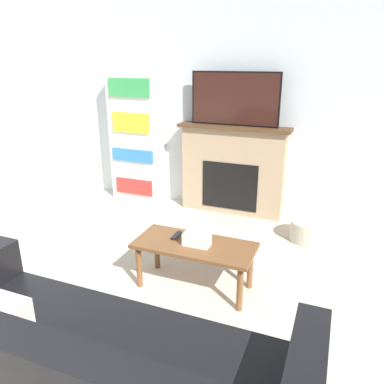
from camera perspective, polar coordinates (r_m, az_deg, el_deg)
wall_back at (r=4.69m, az=6.40°, el=13.25°), size 6.79×0.06×2.70m
fireplace at (r=4.69m, az=6.19°, el=3.42°), size 1.37×0.28×1.11m
tv at (r=4.51m, az=6.53°, el=13.90°), size 1.06×0.03×0.62m
coffee_table at (r=3.16m, az=0.38°, el=-8.86°), size 1.00×0.45×0.41m
tissue_box at (r=3.09m, az=0.74°, el=-7.24°), size 0.22×0.12×0.10m
remote_control at (r=3.24m, az=-2.37°, el=-6.64°), size 0.04×0.15×0.02m
bookshelf at (r=5.11m, az=-8.40°, el=8.26°), size 0.71×0.29×1.74m
storage_basket at (r=4.25m, az=17.40°, el=-5.64°), size 0.41×0.41×0.22m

